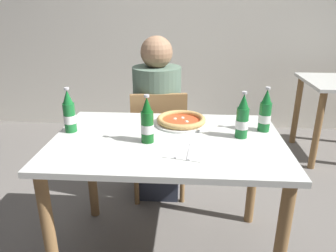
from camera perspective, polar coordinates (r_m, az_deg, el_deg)
The scene contains 11 objects.
ground_plane at distance 2.08m, azimuth -0.10°, elevation -21.56°, with size 8.00×8.00×0.00m, color slate.
back_wall_tiled at distance 3.73m, azimuth 2.30°, elevation 19.37°, with size 7.00×0.10×2.60m, color silver.
dining_table_main at distance 1.72m, azimuth -0.11°, elevation -5.73°, with size 1.20×0.80×0.75m.
chair_behind_table at distance 2.34m, azimuth -1.73°, elevation -2.29°, with size 0.45×0.45×0.85m.
diner_seated at distance 2.35m, azimuth -1.90°, elevation 0.48°, with size 0.34×0.34×1.21m.
pizza_margherita_near at distance 1.86m, azimuth 2.39°, elevation 0.96°, with size 0.31×0.31×0.04m.
beer_bottle_left at distance 1.59m, azimuth -3.73°, elevation 0.63°, with size 0.07×0.07×0.25m.
beer_bottle_center at distance 1.81m, azimuth 16.95°, elevation 2.27°, with size 0.07×0.07×0.25m.
beer_bottle_right at distance 1.69m, azimuth 13.13°, elevation 1.32°, with size 0.07×0.07×0.25m.
beer_bottle_extra at distance 1.80m, azimuth -17.22°, elevation 2.17°, with size 0.07×0.07×0.25m.
napkin_with_cutlery at distance 1.52m, azimuth 3.20°, elevation -4.52°, with size 0.22×0.22×0.01m.
Camera 1 is at (0.10, -1.53, 1.41)m, focal length 34.14 mm.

